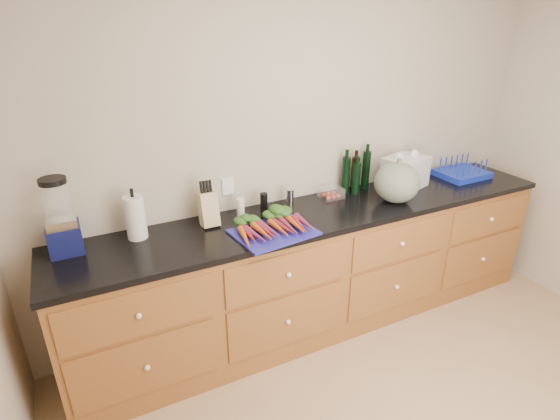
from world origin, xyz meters
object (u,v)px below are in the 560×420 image
blender_appliance (61,221)px  dish_rack (462,172)px  cutting_board (274,232)px  paper_towel (135,217)px  carrots (271,225)px  knife_block (208,209)px  tomato_box (331,193)px  squash (397,182)px

blender_appliance → dish_rack: blender_appliance is taller
cutting_board → paper_towel: 0.84m
paper_towel → dish_rack: size_ratio=0.68×
blender_appliance → cutting_board: bearing=-15.3°
carrots → paper_towel: paper_towel is taller
blender_appliance → dish_rack: (3.04, -0.08, -0.16)m
cutting_board → dish_rack: 1.89m
knife_block → cutting_board: bearing=-43.2°
paper_towel → carrots: bearing=-19.9°
tomato_box → dish_rack: (1.24, -0.09, 0.00)m
squash → cutting_board: bearing=-176.3°
cutting_board → blender_appliance: (-1.16, 0.32, 0.19)m
squash → blender_appliance: bearing=173.4°
carrots → dish_rack: bearing=6.0°
blender_appliance → knife_block: size_ratio=2.04×
tomato_box → knife_block: bearing=-178.2°
cutting_board → paper_towel: paper_towel is taller
blender_appliance → dish_rack: size_ratio=1.14×
carrots → paper_towel: (-0.77, 0.28, 0.10)m
blender_appliance → knife_block: 0.85m
knife_block → dish_rack: size_ratio=0.56×
knife_block → dish_rack: (2.20, -0.06, -0.07)m
squash → tomato_box: bearing=145.3°
cutting_board → knife_block: bearing=136.8°
squash → knife_block: size_ratio=1.48×
cutting_board → paper_towel: size_ratio=1.80×
paper_towel → dish_rack: (2.64, -0.08, -0.10)m
cutting_board → knife_block: knife_block is taller
knife_block → dish_rack: 2.20m
paper_towel → dish_rack: paper_towel is taller
blender_appliance → knife_block: bearing=-1.2°
blender_appliance → paper_towel: (0.39, 0.00, -0.06)m
carrots → paper_towel: bearing=160.1°
carrots → tomato_box: bearing=24.4°
cutting_board → dish_rack: bearing=7.3°
carrots → tomato_box: (0.63, 0.29, -0.00)m
cutting_board → squash: size_ratio=1.49×
paper_towel → squash: bearing=-8.1°
carrots → blender_appliance: bearing=166.7°
squash → dish_rack: 0.88m
paper_towel → blender_appliance: bearing=-179.6°
carrots → dish_rack: 1.89m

